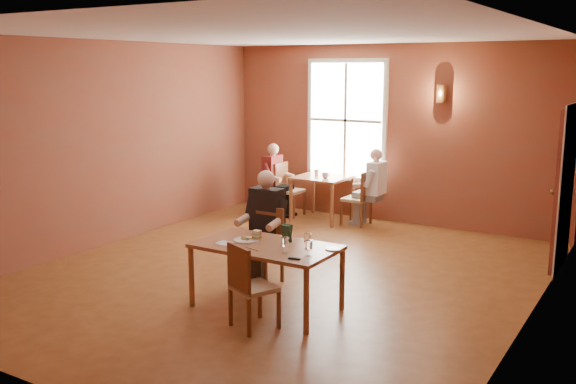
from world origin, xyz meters
The scene contains 30 objects.
ground centered at (0.00, 0.00, 0.00)m, with size 6.00×7.00×0.01m, color brown.
wall_back centered at (0.00, 3.50, 1.50)m, with size 6.00×0.04×3.00m, color brown.
wall_front centered at (0.00, -3.50, 1.50)m, with size 6.00×0.04×3.00m, color brown.
wall_left centered at (-3.00, 0.00, 1.50)m, with size 0.04×7.00×3.00m, color brown.
wall_right centered at (3.00, 0.00, 1.50)m, with size 0.04×7.00×3.00m, color brown.
ceiling centered at (0.00, 0.00, 3.00)m, with size 6.00×7.00×0.04m, color white.
window centered at (-0.80, 3.45, 1.70)m, with size 1.36×0.10×1.96m, color white.
door centered at (2.94, 2.30, 1.05)m, with size 0.12×1.04×2.10m, color maroon.
wall_sconce centered at (0.90, 3.40, 2.20)m, with size 0.16×0.16×0.28m, color brown.
main_table centered at (0.47, -1.03, 0.36)m, with size 1.54×0.86×0.72m, color brown, non-canonical shape.
chair_diner_main centered at (-0.03, -0.38, 0.46)m, with size 0.41×0.41×0.92m, color #402114, non-canonical shape.
diner_main centered at (-0.03, -0.41, 0.66)m, with size 0.53×0.53×1.32m, color #312018, non-canonical shape.
chair_empty centered at (0.66, -1.54, 0.44)m, with size 0.39×0.39×0.89m, color #4A290F, non-canonical shape.
plate_food centered at (0.20, -1.02, 0.74)m, with size 0.28×0.28×0.04m, color white.
sandwich centered at (0.30, -0.95, 0.77)m, with size 0.08×0.08×0.10m, color tan.
goblet_a centered at (0.94, -0.95, 0.81)m, with size 0.08×0.08×0.19m, color silver, non-canonical shape.
goblet_b centered at (1.08, -1.17, 0.81)m, with size 0.07×0.07×0.18m, color white, non-canonical shape.
goblet_c centered at (0.82, -1.20, 0.81)m, with size 0.07×0.07×0.18m, color white, non-canonical shape.
menu_stand centered at (0.60, -0.81, 0.82)m, with size 0.12×0.06×0.20m, color #1C3A24.
knife centered at (0.45, -1.26, 0.72)m, with size 0.19×0.02×0.00m, color silver.
napkin centered at (0.05, -1.22, 0.72)m, with size 0.16×0.16×0.01m, color white.
side_plate centered at (1.18, -0.81, 0.73)m, with size 0.17×0.17×0.01m, color silver.
sunglasses centered at (1.01, -1.33, 0.73)m, with size 0.12×0.04×0.02m, color black.
second_table centered at (-0.99, 2.96, 0.38)m, with size 0.87×0.87×0.77m, color brown, non-canonical shape.
chair_diner_white centered at (-0.34, 2.96, 0.46)m, with size 0.41×0.41×0.92m, color #45200E, non-canonical shape.
diner_white centered at (-0.31, 2.96, 0.63)m, with size 0.50×0.50×1.26m, color silver, non-canonical shape.
chair_diner_maroon centered at (-1.64, 2.96, 0.47)m, with size 0.42×0.42×0.94m, color #593316, non-canonical shape.
diner_maroon centered at (-1.67, 2.96, 0.62)m, with size 0.50×0.50×1.24m, color maroon, non-canonical shape.
cup_a centered at (-0.85, 2.82, 0.81)m, with size 0.12×0.12×0.09m, color silver.
cup_b centered at (-1.15, 3.04, 0.81)m, with size 0.10×0.10×0.09m, color silver.
Camera 1 is at (4.16, -6.63, 2.60)m, focal length 40.00 mm.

